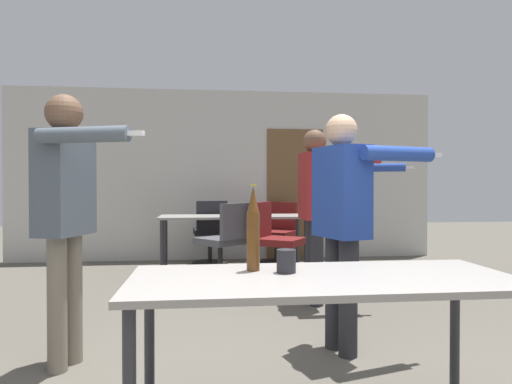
% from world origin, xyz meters
% --- Properties ---
extents(back_wall, '(6.64, 0.12, 2.64)m').
position_xyz_m(back_wall, '(0.03, 5.69, 1.31)').
color(back_wall, beige).
rests_on(back_wall, ground_plane).
extents(conference_table_near, '(1.72, 0.72, 0.75)m').
position_xyz_m(conference_table_near, '(0.20, 0.48, 0.68)').
color(conference_table_near, gray).
rests_on(conference_table_near, ground_plane).
extents(conference_table_far, '(1.96, 0.66, 0.75)m').
position_xyz_m(conference_table_far, '(0.06, 4.57, 0.68)').
color(conference_table_far, gray).
rests_on(conference_table_far, ground_plane).
extents(person_far_watching, '(0.70, 0.71, 1.63)m').
position_xyz_m(person_far_watching, '(1.40, 3.60, 0.99)').
color(person_far_watching, '#28282D').
rests_on(person_far_watching, ground_plane).
extents(person_right_polo, '(0.86, 0.59, 1.65)m').
position_xyz_m(person_right_polo, '(0.63, 1.57, 1.00)').
color(person_right_polo, '#28282D').
rests_on(person_right_polo, ground_plane).
extents(person_near_casual, '(0.77, 0.65, 1.71)m').
position_xyz_m(person_near_casual, '(0.76, 2.88, 1.03)').
color(person_near_casual, '#28282D').
rests_on(person_near_casual, ground_plane).
extents(person_left_plaid, '(0.72, 0.73, 1.74)m').
position_xyz_m(person_left_plaid, '(-1.20, 1.51, 1.07)').
color(person_left_plaid, slate).
rests_on(person_left_plaid, ground_plane).
extents(office_chair_far_left, '(0.52, 0.57, 0.94)m').
position_xyz_m(office_chair_far_left, '(-0.25, 5.16, 0.44)').
color(office_chair_far_left, black).
rests_on(office_chair_far_left, ground_plane).
extents(office_chair_mid_tucked, '(0.66, 0.68, 0.90)m').
position_xyz_m(office_chair_mid_tucked, '(0.77, 5.23, 0.41)').
color(office_chair_mid_tucked, black).
rests_on(office_chair_mid_tucked, ground_plane).
extents(office_chair_near_pushed, '(0.68, 0.66, 0.96)m').
position_xyz_m(office_chair_near_pushed, '(0.51, 3.83, 0.46)').
color(office_chair_near_pushed, black).
rests_on(office_chair_near_pushed, ground_plane).
extents(office_chair_side_rolled, '(0.68, 0.69, 0.95)m').
position_xyz_m(office_chair_side_rolled, '(-0.09, 3.92, 0.45)').
color(office_chair_side_rolled, black).
rests_on(office_chair_side_rolled, ground_plane).
extents(beer_bottle, '(0.06, 0.06, 0.41)m').
position_xyz_m(beer_bottle, '(-0.10, 0.65, 0.95)').
color(beer_bottle, '#563314').
rests_on(beer_bottle, conference_table_near).
extents(drink_cup, '(0.09, 0.09, 0.11)m').
position_xyz_m(drink_cup, '(0.05, 0.58, 0.81)').
color(drink_cup, '#232328').
rests_on(drink_cup, conference_table_near).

